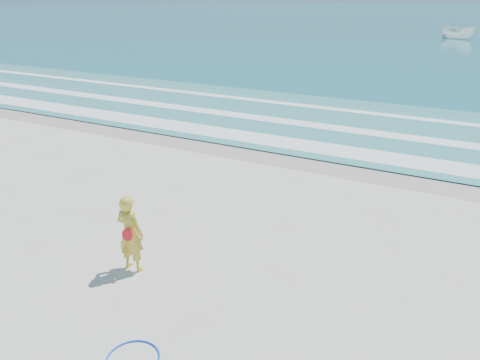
% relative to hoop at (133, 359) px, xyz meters
% --- Properties ---
extents(ground, '(400.00, 400.00, 0.00)m').
position_rel_hoop_xyz_m(ground, '(-1.38, 1.57, -0.02)').
color(ground, silver).
rests_on(ground, ground).
extents(wet_sand, '(400.00, 2.40, 0.00)m').
position_rel_hoop_xyz_m(wet_sand, '(-1.38, 10.57, -0.01)').
color(wet_sand, '#B2A893').
rests_on(wet_sand, ground).
extents(ocean, '(400.00, 190.00, 0.04)m').
position_rel_hoop_xyz_m(ocean, '(-1.38, 106.57, 0.00)').
color(ocean, '#19727F').
rests_on(ocean, ground).
extents(shallow, '(400.00, 10.00, 0.01)m').
position_rel_hoop_xyz_m(shallow, '(-1.38, 15.57, 0.03)').
color(shallow, '#59B7AD').
rests_on(shallow, ocean).
extents(foam_near, '(400.00, 1.40, 0.01)m').
position_rel_hoop_xyz_m(foam_near, '(-1.38, 11.87, 0.04)').
color(foam_near, white).
rests_on(foam_near, shallow).
extents(foam_mid, '(400.00, 0.90, 0.01)m').
position_rel_hoop_xyz_m(foam_mid, '(-1.38, 14.77, 0.04)').
color(foam_mid, white).
rests_on(foam_mid, shallow).
extents(foam_far, '(400.00, 0.60, 0.01)m').
position_rel_hoop_xyz_m(foam_far, '(-1.38, 18.07, 0.04)').
color(foam_far, white).
rests_on(foam_far, shallow).
extents(hoop, '(1.11, 1.11, 0.03)m').
position_rel_hoop_xyz_m(hoop, '(0.00, 0.00, 0.00)').
color(hoop, blue).
rests_on(hoop, ground).
extents(boat, '(4.36, 2.63, 1.58)m').
position_rel_hoop_xyz_m(boat, '(0.68, 58.45, 0.81)').
color(boat, white).
rests_on(boat, ocean).
extents(woman, '(0.64, 0.43, 1.74)m').
position_rel_hoop_xyz_m(woman, '(-1.74, 2.15, 0.86)').
color(woman, gold).
rests_on(woman, ground).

